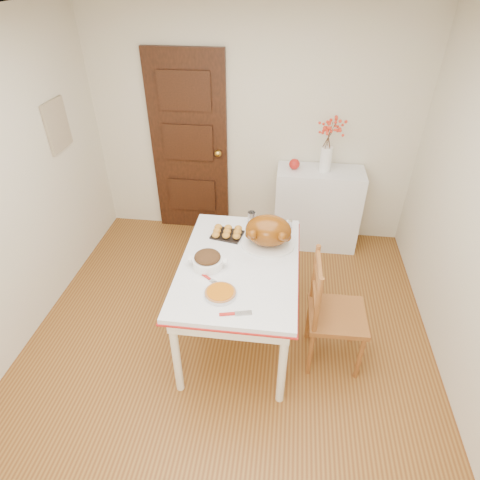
# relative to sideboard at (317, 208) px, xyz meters

# --- Properties ---
(floor) EXTENTS (3.50, 4.00, 0.00)m
(floor) POSITION_rel_sideboard_xyz_m (-0.76, -1.78, -0.46)
(floor) COLOR brown
(floor) RESTS_ON ground
(ceiling) EXTENTS (3.50, 4.00, 0.00)m
(ceiling) POSITION_rel_sideboard_xyz_m (-0.76, -1.78, 2.04)
(ceiling) COLOR white
(ceiling) RESTS_ON ground
(wall_back) EXTENTS (3.50, 0.00, 2.50)m
(wall_back) POSITION_rel_sideboard_xyz_m (-0.76, 0.22, 0.79)
(wall_back) COLOR beige
(wall_back) RESTS_ON ground
(door_back) EXTENTS (0.85, 0.06, 2.06)m
(door_back) POSITION_rel_sideboard_xyz_m (-1.46, 0.19, 0.57)
(door_back) COLOR black
(door_back) RESTS_ON ground
(photo_board) EXTENTS (0.03, 0.35, 0.45)m
(photo_board) POSITION_rel_sideboard_xyz_m (-2.49, -0.58, 1.04)
(photo_board) COLOR tan
(photo_board) RESTS_ON ground
(sideboard) EXTENTS (0.92, 0.41, 0.92)m
(sideboard) POSITION_rel_sideboard_xyz_m (0.00, 0.00, 0.00)
(sideboard) COLOR white
(sideboard) RESTS_ON floor
(kitchen_table) EXTENTS (0.93, 1.36, 0.82)m
(kitchen_table) POSITION_rel_sideboard_xyz_m (-0.68, -1.53, -0.05)
(kitchen_table) COLOR silver
(kitchen_table) RESTS_ON floor
(chair_oak) EXTENTS (0.45, 0.45, 1.00)m
(chair_oak) POSITION_rel_sideboard_xyz_m (0.11, -1.66, 0.04)
(chair_oak) COLOR brown
(chair_oak) RESTS_ON floor
(berry_vase) EXTENTS (0.28, 0.28, 0.54)m
(berry_vase) POSITION_rel_sideboard_xyz_m (0.03, 0.00, 0.73)
(berry_vase) COLOR white
(berry_vase) RESTS_ON sideboard
(apple) EXTENTS (0.11, 0.11, 0.11)m
(apple) POSITION_rel_sideboard_xyz_m (-0.29, 0.00, 0.52)
(apple) COLOR #AE1A14
(apple) RESTS_ON sideboard
(turkey_platter) EXTENTS (0.52, 0.47, 0.28)m
(turkey_platter) POSITION_rel_sideboard_xyz_m (-0.48, -1.28, 0.49)
(turkey_platter) COLOR #75350A
(turkey_platter) RESTS_ON kitchen_table
(pumpkin_pie) EXTENTS (0.29, 0.29, 0.05)m
(pumpkin_pie) POSITION_rel_sideboard_xyz_m (-0.76, -1.91, 0.38)
(pumpkin_pie) COLOR #B05709
(pumpkin_pie) RESTS_ON kitchen_table
(stuffing_dish) EXTENTS (0.34, 0.29, 0.12)m
(stuffing_dish) POSITION_rel_sideboard_xyz_m (-0.91, -1.60, 0.41)
(stuffing_dish) COLOR #4A2914
(stuffing_dish) RESTS_ON kitchen_table
(rolls_tray) EXTENTS (0.29, 0.24, 0.07)m
(rolls_tray) POSITION_rel_sideboard_xyz_m (-0.83, -1.17, 0.39)
(rolls_tray) COLOR #B67220
(rolls_tray) RESTS_ON kitchen_table
(pie_server) EXTENTS (0.23, 0.11, 0.01)m
(pie_server) POSITION_rel_sideboard_xyz_m (-0.63, -2.08, 0.36)
(pie_server) COLOR silver
(pie_server) RESTS_ON kitchen_table
(carving_knife) EXTENTS (0.21, 0.18, 0.01)m
(carving_knife) POSITION_rel_sideboard_xyz_m (-0.84, -1.78, 0.36)
(carving_knife) COLOR silver
(carving_knife) RESTS_ON kitchen_table
(drinking_glass) EXTENTS (0.08, 0.08, 0.12)m
(drinking_glass) POSITION_rel_sideboard_xyz_m (-0.64, -0.95, 0.41)
(drinking_glass) COLOR white
(drinking_glass) RESTS_ON kitchen_table
(shaker_pair) EXTENTS (0.09, 0.05, 0.08)m
(shaker_pair) POSITION_rel_sideboard_xyz_m (-0.33, -0.99, 0.40)
(shaker_pair) COLOR white
(shaker_pair) RESTS_ON kitchen_table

